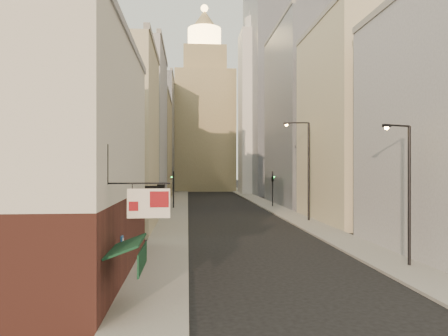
{
  "coord_description": "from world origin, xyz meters",
  "views": [
    {
      "loc": [
        -5.05,
        -13.43,
        5.49
      ],
      "look_at": [
        -2.49,
        17.16,
        5.45
      ],
      "focal_mm": 35.0,
      "sensor_mm": 36.0,
      "label": 1
    }
  ],
  "objects_px": {
    "white_tower": "(259,106)",
    "streetlamp_mid": "(306,165)",
    "streetlamp_near": "(407,186)",
    "traffic_light_left": "(173,181)",
    "clock_tower": "(204,117)",
    "traffic_light_right": "(273,180)"
  },
  "relations": [
    {
      "from": "clock_tower",
      "to": "traffic_light_left",
      "type": "xyz_separation_m",
      "value": [
        -5.93,
        -47.16,
        -13.95
      ]
    },
    {
      "from": "streetlamp_mid",
      "to": "traffic_light_left",
      "type": "relative_size",
      "value": 2.02
    },
    {
      "from": "clock_tower",
      "to": "streetlamp_near",
      "type": "height_order",
      "value": "clock_tower"
    },
    {
      "from": "streetlamp_near",
      "to": "traffic_light_left",
      "type": "bearing_deg",
      "value": 89.14
    },
    {
      "from": "clock_tower",
      "to": "traffic_light_left",
      "type": "bearing_deg",
      "value": -97.16
    },
    {
      "from": "traffic_light_left",
      "to": "traffic_light_right",
      "type": "distance_m",
      "value": 13.59
    },
    {
      "from": "clock_tower",
      "to": "white_tower",
      "type": "distance_m",
      "value": 17.83
    },
    {
      "from": "clock_tower",
      "to": "streetlamp_near",
      "type": "distance_m",
      "value": 83.99
    },
    {
      "from": "streetlamp_near",
      "to": "traffic_light_right",
      "type": "relative_size",
      "value": 1.56
    },
    {
      "from": "white_tower",
      "to": "traffic_light_right",
      "type": "relative_size",
      "value": 8.3
    },
    {
      "from": "clock_tower",
      "to": "streetlamp_mid",
      "type": "distance_m",
      "value": 63.77
    },
    {
      "from": "white_tower",
      "to": "streetlamp_mid",
      "type": "xyz_separation_m",
      "value": [
        -3.09,
        -48.16,
        -12.84
      ]
    },
    {
      "from": "streetlamp_mid",
      "to": "clock_tower",
      "type": "bearing_deg",
      "value": 104.62
    },
    {
      "from": "white_tower",
      "to": "traffic_light_right",
      "type": "distance_m",
      "value": 35.52
    },
    {
      "from": "traffic_light_left",
      "to": "traffic_light_right",
      "type": "relative_size",
      "value": 1.0
    },
    {
      "from": "white_tower",
      "to": "traffic_light_left",
      "type": "bearing_deg",
      "value": -117.04
    },
    {
      "from": "streetlamp_near",
      "to": "traffic_light_left",
      "type": "height_order",
      "value": "streetlamp_near"
    },
    {
      "from": "white_tower",
      "to": "streetlamp_near",
      "type": "bearing_deg",
      "value": -92.62
    },
    {
      "from": "streetlamp_mid",
      "to": "traffic_light_right",
      "type": "distance_m",
      "value": 16.15
    },
    {
      "from": "traffic_light_left",
      "to": "traffic_light_right",
      "type": "bearing_deg",
      "value": 179.27
    },
    {
      "from": "streetlamp_mid",
      "to": "traffic_light_right",
      "type": "height_order",
      "value": "streetlamp_mid"
    },
    {
      "from": "white_tower",
      "to": "clock_tower",
      "type": "bearing_deg",
      "value": 128.16
    }
  ]
}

